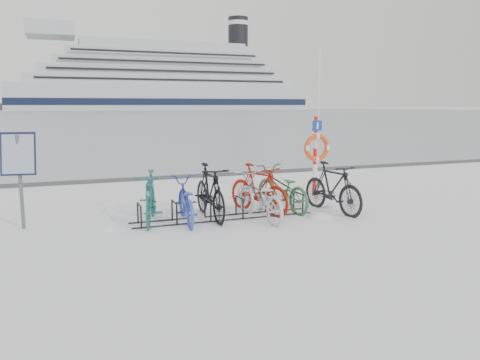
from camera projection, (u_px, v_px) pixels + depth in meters
name	position (u px, v px, depth m)	size (l,w,h in m)	color
ground	(224.00, 218.00, 10.11)	(900.00, 900.00, 0.00)	white
ice_sheet	(74.00, 113.00, 153.44)	(400.00, 298.00, 0.02)	#99A4AD
quay_edge	(167.00, 177.00, 15.55)	(400.00, 0.25, 0.10)	#3F3F42
bike_rack	(224.00, 210.00, 10.08)	(4.00, 0.48, 0.46)	black
info_board	(19.00, 160.00, 9.06)	(0.67, 0.33, 1.91)	#595B5E
lifebuoy_station	(316.00, 148.00, 12.46)	(0.75, 0.22, 3.87)	red
cruise_ferry	(163.00, 84.00, 229.27)	(142.17, 26.80, 46.71)	silver
bike_0	(150.00, 196.00, 9.71)	(0.52, 1.85, 1.11)	#1B5853
bike_1	(185.00, 199.00, 9.78)	(0.64, 1.85, 0.97)	#3148B5
bike_2	(210.00, 190.00, 10.09)	(0.57, 2.01, 1.21)	black
bike_3	(259.00, 195.00, 9.99)	(0.68, 1.96, 1.03)	#B7BCC0
bike_4	(258.00, 188.00, 10.60)	(0.54, 1.91, 1.15)	#A11909
bike_5	(281.00, 187.00, 10.93)	(0.70, 2.01, 1.05)	#2F643D
bike_6	(332.00, 186.00, 10.68)	(0.55, 1.96, 1.18)	black
snow_drifts	(252.00, 216.00, 10.29)	(5.49, 1.63, 0.18)	white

